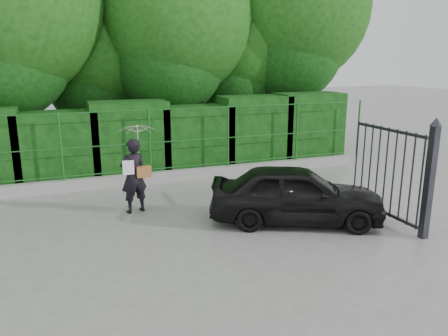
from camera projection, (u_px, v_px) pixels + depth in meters
name	position (u px, v px, depth m)	size (l,w,h in m)	color
ground	(178.00, 248.00, 8.05)	(80.00, 80.00, 0.00)	gray
kerb	(137.00, 179.00, 12.10)	(14.00, 0.25, 0.30)	#9E9E99
fence	(143.00, 141.00, 11.92)	(14.13, 0.06, 1.80)	#19591D
hedge	(137.00, 140.00, 12.86)	(14.20, 1.20, 2.29)	black
trees	(149.00, 21.00, 14.34)	(17.10, 6.15, 8.08)	black
gate	(411.00, 173.00, 8.67)	(0.22, 2.33, 2.36)	#232329
woman	(136.00, 156.00, 9.71)	(0.93, 0.87, 2.00)	black
car	(296.00, 194.00, 9.23)	(1.46, 3.63, 1.24)	black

